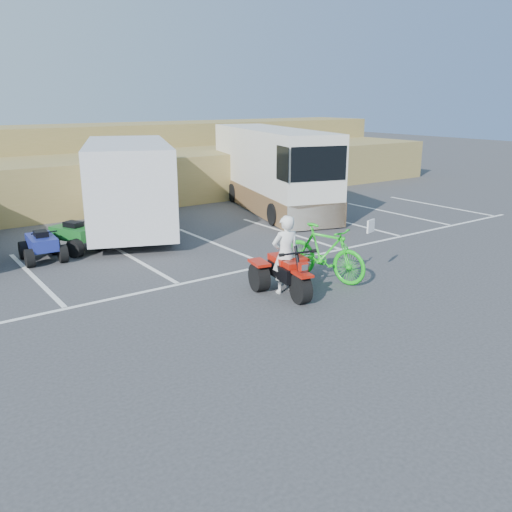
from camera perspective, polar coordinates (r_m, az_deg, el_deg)
ground at (r=11.23m, az=-2.32°, el=-6.29°), size 100.00×100.00×0.00m
parking_stripes at (r=14.96m, az=-8.14°, el=-0.62°), size 28.00×5.16×0.01m
grass_embankment at (r=24.99m, az=-22.54°, el=8.41°), size 40.00×8.50×3.10m
red_trike_atv at (r=12.43m, az=3.36°, el=-4.04°), size 1.64×1.99×1.14m
rider at (r=12.27m, az=3.11°, el=0.15°), size 0.73×0.56×1.81m
green_dirt_bike at (r=13.32m, az=7.20°, el=0.36°), size 1.21×2.37×1.37m
cargo_trailer at (r=18.38m, az=-13.21°, el=7.37°), size 4.71×6.83×2.96m
rv_motorhome at (r=22.09m, az=1.58°, el=8.57°), size 4.54×8.95×3.12m
quad_atv_blue at (r=16.08m, az=-21.43°, el=-0.43°), size 1.16×1.50×0.93m
quad_atv_green at (r=16.74m, az=-18.44°, el=0.50°), size 1.66×1.85×0.99m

